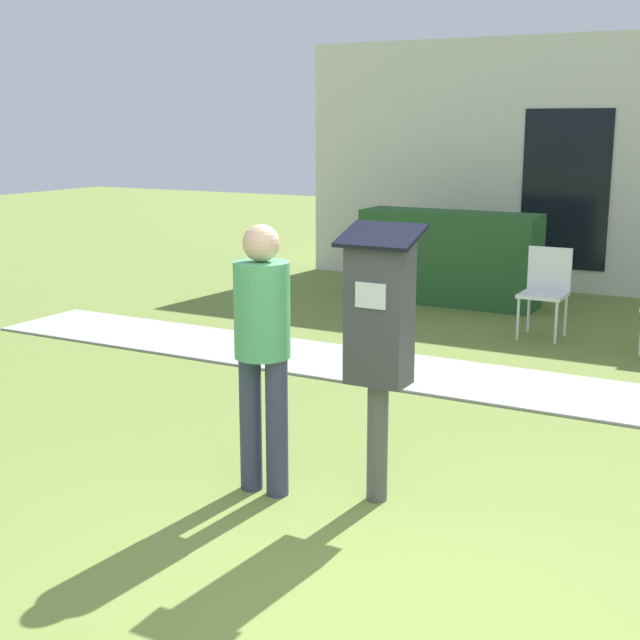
% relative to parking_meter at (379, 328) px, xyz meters
% --- Properties ---
extents(ground_plane, '(40.00, 40.00, 0.00)m').
position_rel_parking_meter_xyz_m(ground_plane, '(0.70, -1.20, -1.02)').
color(ground_plane, olive).
extents(sidewalk, '(12.00, 1.10, 0.02)m').
position_rel_parking_meter_xyz_m(sidewalk, '(0.70, 2.55, -1.01)').
color(sidewalk, '#A3A099').
rests_on(sidewalk, ground).
extents(parking_meter, '(0.44, 0.31, 1.59)m').
position_rel_parking_meter_xyz_m(parking_meter, '(0.00, 0.00, 0.00)').
color(parking_meter, '#4C4C4C').
rests_on(parking_meter, ground).
extents(person_standing, '(0.32, 0.32, 1.58)m').
position_rel_parking_meter_xyz_m(person_standing, '(-0.63, -0.21, -0.09)').
color(person_standing, '#333851').
rests_on(person_standing, ground).
extents(outdoor_chair_left, '(0.44, 0.44, 0.90)m').
position_rel_parking_meter_xyz_m(outdoor_chair_left, '(-0.23, 4.48, -0.49)').
color(outdoor_chair_left, white).
rests_on(outdoor_chair_left, ground).
extents(hedge_row, '(2.13, 0.60, 1.10)m').
position_rel_parking_meter_xyz_m(hedge_row, '(-1.69, 5.62, -0.47)').
color(hedge_row, '#285628').
rests_on(hedge_row, ground).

